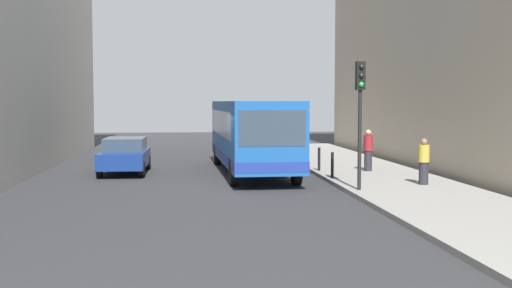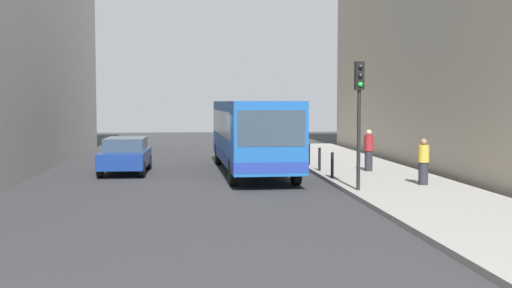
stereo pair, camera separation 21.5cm
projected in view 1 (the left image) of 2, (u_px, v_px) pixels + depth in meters
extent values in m
plane|color=#2D2D30|center=(242.00, 186.00, 22.61)|extent=(80.00, 80.00, 0.00)
cube|color=gray|center=(390.00, 181.00, 23.18)|extent=(4.40, 40.00, 0.15)
cube|color=#19519E|center=(251.00, 131.00, 26.38)|extent=(2.81, 11.07, 2.50)
cube|color=navy|center=(251.00, 154.00, 26.45)|extent=(2.83, 11.09, 0.36)
cube|color=#2D3D4C|center=(272.00, 128.00, 20.94)|extent=(2.26, 0.12, 1.20)
cube|color=#2D3D4C|center=(250.00, 123.00, 26.85)|extent=(2.78, 9.47, 1.00)
cylinder|color=black|center=(296.00, 171.00, 22.76)|extent=(0.31, 1.01, 1.00)
cylinder|color=black|center=(234.00, 172.00, 22.46)|extent=(0.31, 1.01, 1.00)
cylinder|color=black|center=(264.00, 154.00, 30.47)|extent=(0.31, 1.01, 1.00)
cylinder|color=black|center=(217.00, 154.00, 30.17)|extent=(0.31, 1.01, 1.00)
cube|color=navy|center=(125.00, 158.00, 26.40)|extent=(1.85, 4.42, 0.64)
cube|color=#2D3D4C|center=(125.00, 144.00, 26.51)|extent=(1.63, 2.48, 0.52)
cylinder|color=black|center=(142.00, 169.00, 25.01)|extent=(0.23, 0.64, 0.64)
cylinder|color=black|center=(100.00, 170.00, 24.86)|extent=(0.23, 0.64, 0.64)
cylinder|color=black|center=(148.00, 162.00, 27.99)|extent=(0.23, 0.64, 0.64)
cylinder|color=black|center=(110.00, 163.00, 27.84)|extent=(0.23, 0.64, 0.64)
cylinder|color=black|center=(360.00, 140.00, 20.32)|extent=(0.12, 0.12, 3.20)
cube|color=black|center=(360.00, 76.00, 20.18)|extent=(0.28, 0.24, 0.90)
sphere|color=black|center=(362.00, 67.00, 20.04)|extent=(0.16, 0.16, 0.16)
sphere|color=black|center=(361.00, 76.00, 20.06)|extent=(0.16, 0.16, 0.16)
sphere|color=green|center=(361.00, 85.00, 20.07)|extent=(0.16, 0.16, 0.16)
cylinder|color=black|center=(332.00, 165.00, 23.75)|extent=(0.11, 0.11, 0.95)
cylinder|color=black|center=(319.00, 159.00, 26.14)|extent=(0.11, 0.11, 0.95)
cylinder|color=black|center=(308.00, 154.00, 28.53)|extent=(0.11, 0.11, 0.95)
cylinder|color=#26262D|center=(424.00, 173.00, 21.73)|extent=(0.32, 0.32, 0.77)
cylinder|color=gold|center=(424.00, 153.00, 21.68)|extent=(0.38, 0.38, 0.59)
sphere|color=#8C6647|center=(424.00, 142.00, 21.66)|extent=(0.21, 0.21, 0.21)
cylinder|color=#26262D|center=(368.00, 161.00, 26.00)|extent=(0.32, 0.32, 0.83)
cylinder|color=maroon|center=(368.00, 143.00, 25.95)|extent=(0.38, 0.38, 0.64)
sphere|color=tan|center=(368.00, 132.00, 25.92)|extent=(0.23, 0.23, 0.23)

